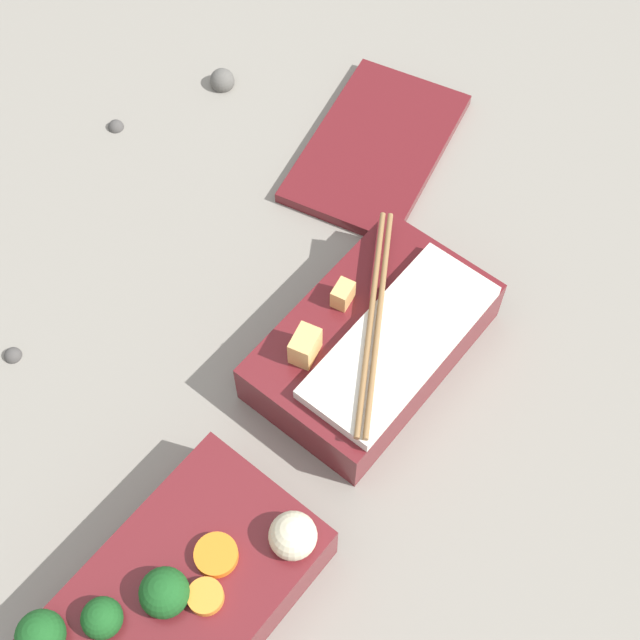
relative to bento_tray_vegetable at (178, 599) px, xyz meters
name	(u,v)px	position (x,y,z in m)	size (l,w,h in m)	color
ground_plane	(278,483)	(0.13, 0.01, -0.03)	(3.00, 3.00, 0.00)	gray
bento_tray_vegetable	(178,599)	(0.00, 0.00, 0.00)	(0.22, 0.13, 0.08)	maroon
bento_tray_rice	(375,341)	(0.27, 0.02, 0.00)	(0.22, 0.13, 0.08)	maroon
bento_lid	(377,147)	(0.47, 0.17, -0.02)	(0.21, 0.13, 0.01)	maroon
pebble_0	(12,354)	(0.07, 0.28, -0.03)	(0.02, 0.02, 0.02)	#474442
pebble_2	(222,81)	(0.44, 0.36, -0.02)	(0.03, 0.03, 0.03)	#595651
pebble_3	(115,125)	(0.32, 0.41, -0.03)	(0.02, 0.02, 0.02)	#474442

